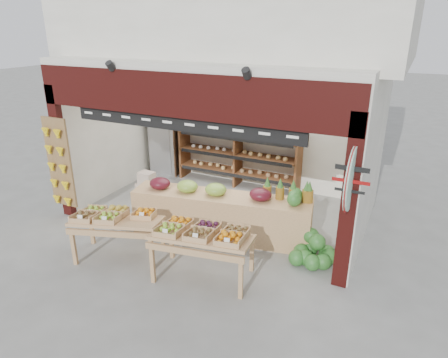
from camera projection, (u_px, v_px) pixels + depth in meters
The scene contains 11 objects.
ground at pixel (211, 219), 8.06m from camera, with size 60.00×60.00×0.00m, color slate.
shop_structure at pixel (246, 11), 7.99m from camera, with size 6.36×5.12×5.40m.
banana_board at pixel (59, 165), 7.78m from camera, with size 0.60×0.15×1.80m.
gift_sign at pixel (351, 179), 5.34m from camera, with size 0.04×0.93×0.92m.
back_shelving at pixel (238, 140), 9.40m from camera, with size 3.03×0.50×1.87m.
refrigerator at pixel (167, 141), 10.19m from camera, with size 0.70×0.70×1.79m, color #BABCC2.
cardboard_stack at pixel (155, 189), 8.98m from camera, with size 0.93×0.68×0.59m.
mid_counter at pixel (220, 214), 7.29m from camera, with size 3.32×1.19×1.04m.
display_table_left at pixel (112, 218), 6.58m from camera, with size 1.59×1.21×0.92m.
display_table_right at pixel (203, 234), 5.97m from camera, with size 1.61×1.07×0.96m.
watermelon_pile at pixel (313, 253), 6.54m from camera, with size 0.73×0.68×0.52m.
Camera 1 is at (3.39, -6.37, 3.68)m, focal length 32.00 mm.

